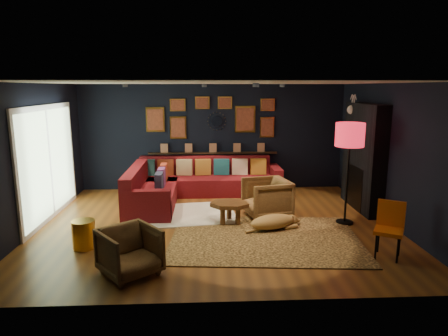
{
  "coord_description": "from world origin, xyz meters",
  "views": [
    {
      "loc": [
        -0.21,
        -7.11,
        2.53
      ],
      "look_at": [
        0.16,
        0.3,
        1.02
      ],
      "focal_mm": 32.0,
      "sensor_mm": 36.0,
      "label": 1
    }
  ],
  "objects_px": {
    "dog": "(273,219)",
    "sectional": "(187,185)",
    "gold_stool": "(84,234)",
    "orange_chair": "(390,225)",
    "coffee_table": "(230,206)",
    "pouf": "(152,204)",
    "armchair_left": "(130,249)",
    "floor_lamp": "(350,139)",
    "armchair_right": "(267,196)"
  },
  "relations": [
    {
      "from": "dog",
      "to": "sectional",
      "type": "bearing_deg",
      "value": 107.45
    },
    {
      "from": "gold_stool",
      "to": "orange_chair",
      "type": "xyz_separation_m",
      "value": [
        4.71,
        -0.54,
        0.27
      ]
    },
    {
      "from": "coffee_table",
      "to": "dog",
      "type": "xyz_separation_m",
      "value": [
        0.75,
        -0.4,
        -0.13
      ]
    },
    {
      "from": "pouf",
      "to": "armchair_left",
      "type": "height_order",
      "value": "armchair_left"
    },
    {
      "from": "armchair_left",
      "to": "gold_stool",
      "type": "bearing_deg",
      "value": 95.04
    },
    {
      "from": "orange_chair",
      "to": "floor_lamp",
      "type": "height_order",
      "value": "floor_lamp"
    },
    {
      "from": "coffee_table",
      "to": "floor_lamp",
      "type": "height_order",
      "value": "floor_lamp"
    },
    {
      "from": "coffee_table",
      "to": "pouf",
      "type": "relative_size",
      "value": 1.77
    },
    {
      "from": "armchair_right",
      "to": "dog",
      "type": "xyz_separation_m",
      "value": [
        -0.0,
        -0.74,
        -0.22
      ]
    },
    {
      "from": "coffee_table",
      "to": "gold_stool",
      "type": "bearing_deg",
      "value": -156.14
    },
    {
      "from": "sectional",
      "to": "floor_lamp",
      "type": "xyz_separation_m",
      "value": [
        3.04,
        -1.86,
        1.29
      ]
    },
    {
      "from": "floor_lamp",
      "to": "armchair_left",
      "type": "bearing_deg",
      "value": -152.34
    },
    {
      "from": "pouf",
      "to": "floor_lamp",
      "type": "bearing_deg",
      "value": -12.84
    },
    {
      "from": "sectional",
      "to": "gold_stool",
      "type": "bearing_deg",
      "value": -118.58
    },
    {
      "from": "pouf",
      "to": "dog",
      "type": "relative_size",
      "value": 0.4
    },
    {
      "from": "floor_lamp",
      "to": "sectional",
      "type": "bearing_deg",
      "value": 148.54
    },
    {
      "from": "gold_stool",
      "to": "orange_chair",
      "type": "height_order",
      "value": "orange_chair"
    },
    {
      "from": "coffee_table",
      "to": "armchair_left",
      "type": "height_order",
      "value": "armchair_left"
    },
    {
      "from": "armchair_right",
      "to": "orange_chair",
      "type": "height_order",
      "value": "orange_chair"
    },
    {
      "from": "gold_stool",
      "to": "orange_chair",
      "type": "distance_m",
      "value": 4.75
    },
    {
      "from": "floor_lamp",
      "to": "dog",
      "type": "distance_m",
      "value": 2.02
    },
    {
      "from": "pouf",
      "to": "dog",
      "type": "distance_m",
      "value": 2.56
    },
    {
      "from": "armchair_left",
      "to": "floor_lamp",
      "type": "relative_size",
      "value": 0.38
    },
    {
      "from": "armchair_right",
      "to": "orange_chair",
      "type": "relative_size",
      "value": 0.99
    },
    {
      "from": "armchair_right",
      "to": "dog",
      "type": "distance_m",
      "value": 0.77
    },
    {
      "from": "armchair_left",
      "to": "armchair_right",
      "type": "relative_size",
      "value": 0.87
    },
    {
      "from": "armchair_right",
      "to": "dog",
      "type": "height_order",
      "value": "armchair_right"
    },
    {
      "from": "pouf",
      "to": "gold_stool",
      "type": "bearing_deg",
      "value": -115.14
    },
    {
      "from": "armchair_left",
      "to": "armchair_right",
      "type": "bearing_deg",
      "value": 8.74
    },
    {
      "from": "pouf",
      "to": "floor_lamp",
      "type": "distance_m",
      "value": 4.08
    },
    {
      "from": "pouf",
      "to": "gold_stool",
      "type": "xyz_separation_m",
      "value": [
        -0.84,
        -1.8,
        0.05
      ]
    },
    {
      "from": "armchair_right",
      "to": "sectional",
      "type": "bearing_deg",
      "value": -143.05
    },
    {
      "from": "sectional",
      "to": "orange_chair",
      "type": "height_order",
      "value": "sectional"
    },
    {
      "from": "armchair_right",
      "to": "pouf",
      "type": "bearing_deg",
      "value": -111.8
    },
    {
      "from": "armchair_left",
      "to": "floor_lamp",
      "type": "bearing_deg",
      "value": -10.26
    },
    {
      "from": "coffee_table",
      "to": "orange_chair",
      "type": "relative_size",
      "value": 0.98
    },
    {
      "from": "sectional",
      "to": "armchair_right",
      "type": "relative_size",
      "value": 4.06
    },
    {
      "from": "orange_chair",
      "to": "armchair_right",
      "type": "bearing_deg",
      "value": 158.98
    },
    {
      "from": "sectional",
      "to": "dog",
      "type": "xyz_separation_m",
      "value": [
        1.61,
        -2.14,
        -0.12
      ]
    },
    {
      "from": "coffee_table",
      "to": "dog",
      "type": "distance_m",
      "value": 0.85
    },
    {
      "from": "armchair_left",
      "to": "sectional",
      "type": "bearing_deg",
      "value": 42.67
    },
    {
      "from": "dog",
      "to": "coffee_table",
      "type": "bearing_deg",
      "value": 132.5
    },
    {
      "from": "sectional",
      "to": "armchair_left",
      "type": "bearing_deg",
      "value": -99.41
    },
    {
      "from": "pouf",
      "to": "orange_chair",
      "type": "height_order",
      "value": "orange_chair"
    },
    {
      "from": "gold_stool",
      "to": "armchair_left",
      "type": "bearing_deg",
      "value": -47.04
    },
    {
      "from": "orange_chair",
      "to": "dog",
      "type": "xyz_separation_m",
      "value": [
        -1.57,
        1.2,
        -0.3
      ]
    },
    {
      "from": "orange_chair",
      "to": "coffee_table",
      "type": "bearing_deg",
      "value": 175.56
    },
    {
      "from": "sectional",
      "to": "armchair_left",
      "type": "height_order",
      "value": "sectional"
    },
    {
      "from": "armchair_left",
      "to": "pouf",
      "type": "bearing_deg",
      "value": 53.31
    },
    {
      "from": "armchair_left",
      "to": "orange_chair",
      "type": "xyz_separation_m",
      "value": [
        3.81,
        0.43,
        0.13
      ]
    }
  ]
}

